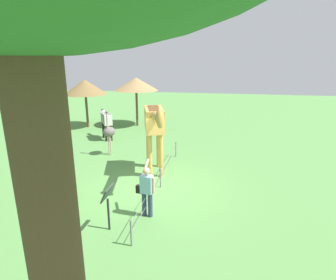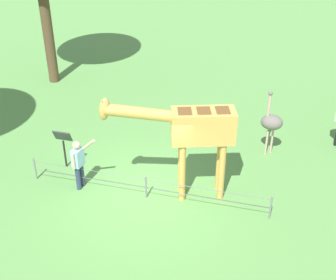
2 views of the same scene
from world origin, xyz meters
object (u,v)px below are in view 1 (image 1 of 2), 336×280
giraffe (155,124)px  visitor (147,189)px  shade_hut_near (85,87)px  ostrich (109,132)px  shade_hut_far (136,84)px  info_sign (108,199)px  zebra (106,120)px

giraffe → visitor: giraffe is taller
visitor → shade_hut_near: (-10.48, -7.08, 1.86)m
ostrich → shade_hut_near: size_ratio=0.69×
giraffe → visitor: size_ratio=2.12×
giraffe → shade_hut_far: (-8.36, -3.30, 0.78)m
giraffe → ostrich: giraffe is taller
giraffe → shade_hut_far: 9.03m
ostrich → shade_hut_near: 6.69m
giraffe → info_sign: 4.29m
visitor → shade_hut_far: bearing=-161.8°
ostrich → shade_hut_near: shade_hut_near is taller
giraffe → shade_hut_far: bearing=-158.5°
visitor → info_sign: visitor is taller
shade_hut_far → visitor: bearing=18.2°
shade_hut_far → shade_hut_near: bearing=-71.6°
giraffe → shade_hut_near: size_ratio=1.10×
giraffe → info_sign: bearing=-4.9°
shade_hut_far → info_sign: 12.97m
ostrich → shade_hut_near: bearing=-144.4°
zebra → ostrich: (2.67, 1.27, 0.01)m
ostrich → info_sign: size_ratio=1.70×
visitor → info_sign: (0.91, -0.86, 0.05)m
info_sign → ostrich: bearing=-158.2°
visitor → shade_hut_far: size_ratio=0.50×
giraffe → visitor: bearing=9.0°
zebra → shade_hut_far: 4.16m
giraffe → info_sign: giraffe is taller
info_sign → visitor: bearing=136.5°
ostrich → shade_hut_far: size_ratio=0.67×
ostrich → info_sign: (6.11, 2.44, -0.23)m
ostrich → info_sign: ostrich is taller
visitor → giraffe: bearing=-171.0°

